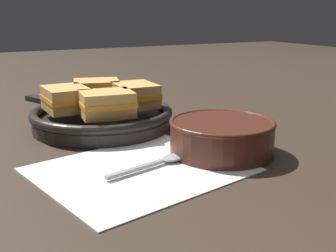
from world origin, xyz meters
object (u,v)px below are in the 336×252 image
(sandwich_far_left, at_px, (135,95))
(sandwich_far_right, at_px, (97,91))
(sandwich_near_left, at_px, (66,99))
(soup_bowl, at_px, (222,135))
(spoon, at_px, (165,160))
(sandwich_near_right, at_px, (107,104))
(skillet, at_px, (102,118))

(sandwich_far_left, relative_size, sandwich_far_right, 0.87)
(sandwich_far_right, bearing_deg, sandwich_far_left, -56.02)
(sandwich_near_left, bearing_deg, soup_bowl, -53.68)
(spoon, bearing_deg, sandwich_far_left, 63.28)
(sandwich_near_right, distance_m, sandwich_far_left, 0.10)
(sandwich_near_left, distance_m, sandwich_far_right, 0.10)
(soup_bowl, relative_size, skillet, 0.45)
(spoon, xyz_separation_m, skillet, (-0.01, 0.25, 0.01))
(spoon, bearing_deg, skillet, 79.59)
(skillet, distance_m, sandwich_near_right, 0.08)
(sandwich_far_left, bearing_deg, sandwich_near_right, -146.02)
(spoon, distance_m, skillet, 0.25)
(soup_bowl, distance_m, sandwich_near_right, 0.22)
(spoon, distance_m, sandwich_far_right, 0.32)
(skillet, bearing_deg, soup_bowl, -63.57)
(skillet, xyz_separation_m, sandwich_far_right, (0.01, 0.07, 0.04))
(sandwich_near_right, relative_size, sandwich_far_left, 1.06)
(spoon, distance_m, sandwich_far_left, 0.25)
(spoon, height_order, sandwich_far_left, sandwich_far_left)
(skillet, bearing_deg, sandwich_far_right, 77.98)
(skillet, xyz_separation_m, sandwich_near_right, (-0.01, -0.07, 0.04))
(sandwich_near_right, xyz_separation_m, sandwich_far_right, (0.03, 0.13, 0.00))
(sandwich_far_left, bearing_deg, sandwich_far_right, 123.98)
(spoon, relative_size, skillet, 0.39)
(sandwich_near_left, height_order, sandwich_near_right, same)
(sandwich_near_right, bearing_deg, soup_bowl, -52.65)
(sandwich_near_right, bearing_deg, skillet, 79.93)
(soup_bowl, distance_m, sandwich_far_right, 0.33)
(soup_bowl, height_order, sandwich_near_right, sandwich_near_right)
(sandwich_near_right, height_order, sandwich_far_left, same)
(sandwich_far_left, bearing_deg, spoon, -103.05)
(skillet, height_order, sandwich_far_right, sandwich_far_right)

